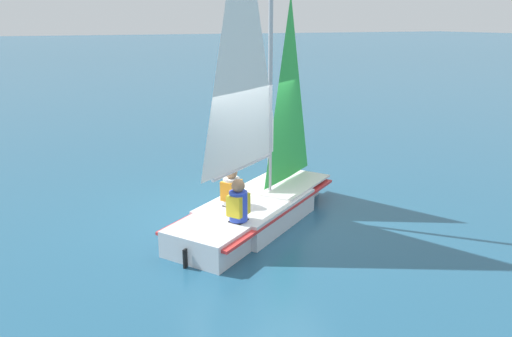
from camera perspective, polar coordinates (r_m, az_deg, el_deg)
ground_plane at (r=9.38m, az=0.00°, el=-6.12°), size 260.00×260.00×0.00m
sailboat_main at (r=9.09m, az=-0.00°, el=-1.35°), size 3.38×4.04×5.68m
sailor_helm at (r=8.90m, az=-2.81°, el=-3.13°), size 0.42×0.43×1.16m
sailor_crew at (r=8.21m, az=-2.02°, el=-4.85°), size 0.42×0.43×1.16m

